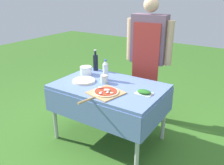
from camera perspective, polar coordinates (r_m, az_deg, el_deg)
ground_plane at (r=3.08m, az=-0.65°, el=-13.19°), size 12.00×12.00×0.00m
prep_table at (r=2.76m, az=-0.71°, el=-2.25°), size 1.26×0.84×0.72m
person_cook at (r=3.19m, az=8.76°, el=7.43°), size 0.63×0.23×1.67m
pizza_on_peel at (r=2.50m, az=-1.69°, el=-2.41°), size 0.38×0.55×0.06m
oil_bottle at (r=3.20m, az=-3.99°, el=4.89°), size 0.07×0.07×0.29m
water_bottle at (r=2.84m, az=-1.56°, el=2.92°), size 0.07×0.07×0.26m
herb_container at (r=2.52m, az=7.76°, el=-2.25°), size 0.18×0.13×0.04m
mixing_tub at (r=3.07m, az=-6.29°, el=2.88°), size 0.15×0.15×0.11m
plate_stack at (r=2.84m, az=-6.79°, el=0.43°), size 0.27×0.27×0.02m
sauce_jar at (r=2.78m, az=-1.89°, el=0.71°), size 0.09×0.09×0.10m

